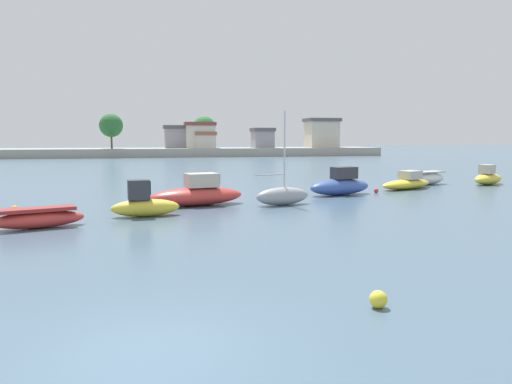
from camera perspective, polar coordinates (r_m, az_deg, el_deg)
name	(u,v)px	position (r m, az deg, el deg)	size (l,w,h in m)	color
ground_plane	(151,351)	(9.36, -12.35, -17.97)	(400.00, 400.00, 0.00)	#476075
moored_boat_2	(38,218)	(22.52, -24.37, -2.86)	(3.90, 2.15, 0.87)	#C63833
moored_boat_3	(144,204)	(24.10, -13.10, -1.39)	(3.39, 1.41, 1.80)	yellow
moored_boat_4	(197,194)	(27.48, -6.98, -0.24)	(5.74, 3.02, 1.82)	#C63833
moored_boat_5	(283,195)	(27.45, 3.18, -0.42)	(3.49, 1.80, 5.33)	#9E9EA3
moored_boat_6	(341,185)	(32.67, 9.99, 0.82)	(4.92, 2.70, 1.87)	#3856A8
moored_boat_7	(407,183)	(37.64, 17.46, 1.06)	(5.45, 3.56, 1.35)	yellow
moored_boat_8	(428,178)	(41.67, 19.66, 1.56)	(3.87, 2.36, 1.08)	white
moored_boat_9	(488,178)	(43.61, 25.78, 1.54)	(4.01, 3.11, 1.64)	yellow
mooring_buoy_1	(378,299)	(11.50, 14.28, -12.21)	(0.41, 0.41, 0.41)	yellow
mooring_buoy_2	(376,191)	(34.40, 14.05, 0.15)	(0.32, 0.32, 0.32)	red
mooring_buoy_3	(15,210)	(27.27, -26.68, -1.87)	(0.41, 0.41, 0.41)	orange
distant_shoreline	(172,147)	(98.23, -9.93, 5.32)	(95.57, 11.49, 8.26)	#9E998C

